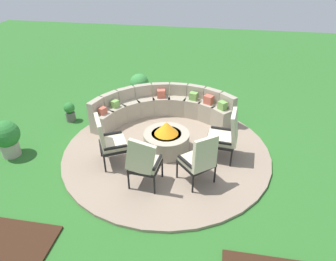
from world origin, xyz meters
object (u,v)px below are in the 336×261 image
potted_plant_0 (139,85)px  potted_plant_1 (70,111)px  fire_pit (166,139)px  lounge_chair_back_left (200,159)px  lounge_chair_front_left (109,140)px  lounge_chair_front_right (143,162)px  lounge_chair_back_right (226,135)px  potted_plant_2 (7,137)px  curved_stone_bench (162,108)px

potted_plant_0 → potted_plant_1: potted_plant_0 is taller
fire_pit → lounge_chair_back_left: lounge_chair_back_left is taller
lounge_chair_front_left → lounge_chair_front_right: 1.06m
fire_pit → potted_plant_1: 2.93m
lounge_chair_front_left → lounge_chair_back_right: 2.43m
lounge_chair_front_right → lounge_chair_back_right: (1.47, 1.20, 0.00)m
fire_pit → potted_plant_2: size_ratio=1.21×
potted_plant_0 → potted_plant_2: size_ratio=0.95×
lounge_chair_back_left → potted_plant_2: 4.21m
lounge_chair_back_left → lounge_chair_back_right: bearing=20.3°
curved_stone_bench → potted_plant_2: size_ratio=4.16×
lounge_chair_front_left → fire_pit: bearing=92.7°
lounge_chair_back_left → lounge_chair_back_right: size_ratio=0.98×
potted_plant_0 → fire_pit: bearing=-63.7°
lounge_chair_front_left → potted_plant_2: size_ratio=1.31×
lounge_chair_front_right → potted_plant_2: bearing=175.7°
potted_plant_0 → potted_plant_1: bearing=-132.8°
curved_stone_bench → potted_plant_2: 3.69m
lounge_chair_back_left → potted_plant_1: lounge_chair_back_left is taller
lounge_chair_front_left → potted_plant_1: lounge_chair_front_left is taller
lounge_chair_back_left → potted_plant_2: lounge_chair_back_left is taller
curved_stone_bench → lounge_chair_front_left: lounge_chair_front_left is taller
potted_plant_0 → potted_plant_1: (-1.48, -1.60, -0.16)m
lounge_chair_front_right → potted_plant_0: bearing=111.1°
lounge_chair_front_left → lounge_chair_back_left: 1.91m
fire_pit → lounge_chair_front_right: size_ratio=0.89×
fire_pit → lounge_chair_front_left: bearing=-148.7°
lounge_chair_back_right → potted_plant_1: size_ratio=2.14×
lounge_chair_back_right → potted_plant_0: lounge_chair_back_right is taller
lounge_chair_front_right → fire_pit: bearing=86.2°
lounge_chair_front_right → potted_plant_1: size_ratio=2.18×
lounge_chair_back_right → potted_plant_2: lounge_chair_back_right is taller
fire_pit → lounge_chair_back_right: 1.30m
lounge_chair_front_right → lounge_chair_back_left: lounge_chair_front_right is taller
fire_pit → lounge_chair_back_right: lounge_chair_back_right is taller
curved_stone_bench → potted_plant_0: 1.50m
lounge_chair_front_right → potted_plant_1: (-2.55, 2.23, -0.35)m
lounge_chair_back_left → potted_plant_0: lounge_chair_back_left is taller
potted_plant_2 → lounge_chair_back_right: bearing=7.9°
lounge_chair_front_left → lounge_chair_back_right: lounge_chair_back_right is taller
lounge_chair_back_right → potted_plant_1: lounge_chair_back_right is taller
curved_stone_bench → lounge_chair_back_right: bearing=-41.6°
curved_stone_bench → potted_plant_1: curved_stone_bench is taller
lounge_chair_back_left → fire_pit: bearing=86.5°
lounge_chair_front_right → lounge_chair_back_left: bearing=20.6°
lounge_chair_back_left → lounge_chair_front_right: bearing=152.2°
potted_plant_0 → potted_plant_1: 2.18m
curved_stone_bench → potted_plant_0: size_ratio=4.39×
curved_stone_bench → lounge_chair_back_right: (1.63, -1.44, 0.24)m
lounge_chair_front_left → potted_plant_2: (-2.31, -0.04, -0.15)m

